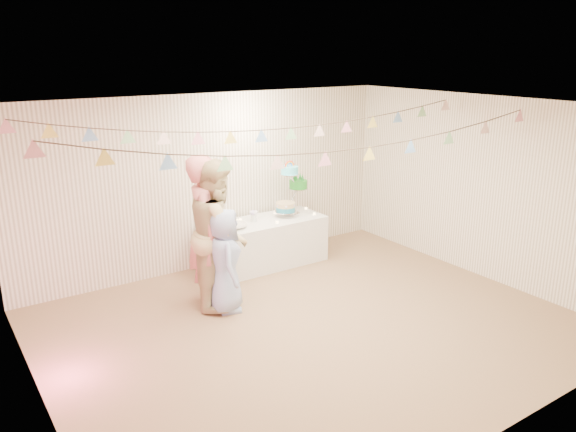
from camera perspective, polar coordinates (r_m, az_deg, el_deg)
floor at (r=6.89m, az=2.40°, el=-11.07°), size 6.00×6.00×0.00m
ceiling at (r=6.13m, az=2.70°, el=10.98°), size 6.00×6.00×0.00m
back_wall at (r=8.46m, az=-7.63°, el=3.49°), size 6.00×6.00×0.00m
front_wall at (r=4.76m, az=20.97°, el=-8.09°), size 6.00×6.00×0.00m
left_wall at (r=5.28m, az=-24.74°, el=-6.08°), size 5.00×5.00×0.00m
right_wall at (r=8.47m, az=19.08°, el=2.73°), size 5.00×5.00×0.00m
table at (r=8.59m, az=-2.47°, el=-2.74°), size 1.90×0.76×0.71m
cake_stand at (r=8.69m, az=0.38°, el=2.98°), size 0.72×0.42×0.80m
cake_bottom at (r=8.64m, az=-0.22°, el=0.74°), size 0.31×0.31×0.15m
cake_middle at (r=8.87m, az=1.01°, el=2.97°), size 0.27×0.27×0.22m
cake_top_tier at (r=8.58m, az=0.17°, el=4.35°), size 0.25×0.25×0.19m
platter at (r=8.17m, az=-5.52°, el=-0.86°), size 0.38×0.38×0.02m
posy at (r=8.41m, az=-3.51°, el=0.26°), size 0.15×0.15×0.17m
person_adult_a at (r=7.21m, az=-8.29°, el=-1.47°), size 0.72×0.84×1.96m
person_adult_b at (r=7.17m, az=-7.06°, el=-1.76°), size 1.08×1.16×1.91m
person_child at (r=7.05m, az=-6.41°, el=-4.53°), size 0.60×0.75×1.34m
bunting_back at (r=7.07m, az=-2.75°, el=9.69°), size 5.60×1.10×0.40m
bunting_front at (r=6.01m, az=3.82°, el=8.15°), size 5.60×0.90×0.36m
tealight_0 at (r=7.98m, az=-6.82°, el=-1.57°), size 0.04×0.04×0.03m
tealight_1 at (r=8.45m, az=-5.16°, el=-0.46°), size 0.04×0.04×0.03m
tealight_2 at (r=8.35m, az=-1.12°, el=-0.62°), size 0.04×0.04×0.03m
tealight_3 at (r=8.83m, az=-1.32°, el=0.35°), size 0.04×0.04×0.03m
tealight_4 at (r=8.77m, az=2.68°, el=0.23°), size 0.04×0.04×0.03m
tealight_5 at (r=9.07m, az=1.84°, el=0.79°), size 0.04×0.04×0.03m
tealight_6 at (r=8.49m, az=-4.86°, el=-0.37°), size 0.04×0.04×0.03m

